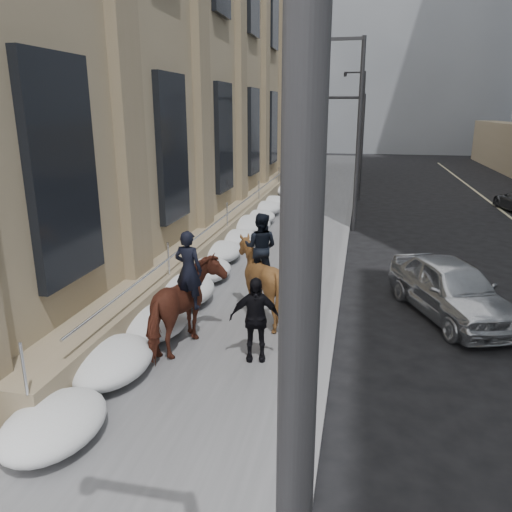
{
  "coord_description": "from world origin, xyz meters",
  "views": [
    {
      "loc": [
        3.13,
        -7.98,
        5.2
      ],
      "look_at": [
        0.68,
        3.59,
        1.7
      ],
      "focal_mm": 35.0,
      "sensor_mm": 36.0,
      "label": 1
    }
  ],
  "objects": [
    {
      "name": "bg_building_mid",
      "position": [
        4.0,
        60.0,
        14.0
      ],
      "size": [
        30.0,
        12.0,
        28.0
      ],
      "primitive_type": "cube",
      "color": "slate",
      "rests_on": "ground"
    },
    {
      "name": "traffic_signal",
      "position": [
        2.07,
        22.0,
        4.0
      ],
      "size": [
        4.1,
        0.22,
        6.0
      ],
      "color": "#2D2D30",
      "rests_on": "ground"
    },
    {
      "name": "sidewalk",
      "position": [
        0.0,
        10.0,
        0.06
      ],
      "size": [
        5.0,
        80.0,
        0.12
      ],
      "primitive_type": "cube",
      "color": "#58585B",
      "rests_on": "ground"
    },
    {
      "name": "pedestrian",
      "position": [
        1.14,
        1.33,
        1.02
      ],
      "size": [
        1.13,
        0.64,
        1.81
      ],
      "primitive_type": "imported",
      "rotation": [
        0.0,
        0.0,
        0.2
      ],
      "color": "black",
      "rests_on": "sidewalk"
    },
    {
      "name": "snow_bank",
      "position": [
        -1.42,
        8.11,
        0.47
      ],
      "size": [
        1.7,
        18.1,
        0.76
      ],
      "color": "white",
      "rests_on": "sidewalk"
    },
    {
      "name": "mounted_horse_right",
      "position": [
        0.78,
        3.5,
        1.23
      ],
      "size": [
        1.74,
        1.93,
        2.66
      ],
      "rotation": [
        0.0,
        0.0,
        3.06
      ],
      "color": "#4F3116",
      "rests_on": "sidewalk"
    },
    {
      "name": "limestone_building",
      "position": [
        -5.26,
        19.96,
        8.9
      ],
      "size": [
        6.1,
        44.0,
        18.0
      ],
      "color": "#938060",
      "rests_on": "ground"
    },
    {
      "name": "streetlight_near",
      "position": [
        2.74,
        -6.0,
        4.58
      ],
      "size": [
        1.71,
        0.24,
        8.0
      ],
      "color": "#2D2D30",
      "rests_on": "ground"
    },
    {
      "name": "bg_building_far",
      "position": [
        -6.0,
        72.0,
        10.0
      ],
      "size": [
        24.0,
        12.0,
        20.0
      ],
      "primitive_type": "cube",
      "color": "gray",
      "rests_on": "ground"
    },
    {
      "name": "car_silver",
      "position": [
        5.56,
        4.87,
        0.76
      ],
      "size": [
        3.3,
        4.79,
        1.51
      ],
      "primitive_type": "imported",
      "rotation": [
        0.0,
        0.0,
        0.38
      ],
      "color": "#B9BCC2",
      "rests_on": "ground"
    },
    {
      "name": "curb",
      "position": [
        2.62,
        10.0,
        0.06
      ],
      "size": [
        0.24,
        80.0,
        0.12
      ],
      "primitive_type": "cube",
      "color": "slate",
      "rests_on": "ground"
    },
    {
      "name": "streetlight_mid",
      "position": [
        2.74,
        14.0,
        4.58
      ],
      "size": [
        1.71,
        0.24,
        8.0
      ],
      "color": "#2D2D30",
      "rests_on": "ground"
    },
    {
      "name": "streetlight_far",
      "position": [
        2.74,
        34.0,
        4.58
      ],
      "size": [
        1.71,
        0.24,
        8.0
      ],
      "color": "#2D2D30",
      "rests_on": "ground"
    },
    {
      "name": "ground",
      "position": [
        0.0,
        0.0,
        0.0
      ],
      "size": [
        140.0,
        140.0,
        0.0
      ],
      "primitive_type": "plane",
      "color": "black",
      "rests_on": "ground"
    },
    {
      "name": "mounted_horse_left",
      "position": [
        -0.43,
        1.51,
        1.16
      ],
      "size": [
        1.37,
        2.41,
        2.63
      ],
      "rotation": [
        0.0,
        0.0,
        2.99
      ],
      "color": "#492015",
      "rests_on": "sidewalk"
    }
  ]
}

